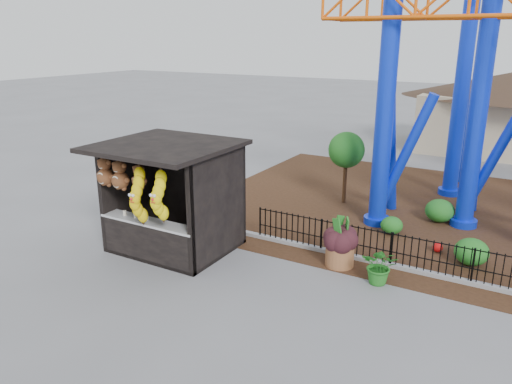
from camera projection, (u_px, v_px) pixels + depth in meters
The scene contains 9 objects.
ground at pixel (242, 289), 12.18m from camera, with size 120.00×120.00×0.00m, color slate.
mulch_bed at pixel (466, 218), 16.87m from camera, with size 18.00×12.00×0.02m, color #331E11.
curb at pixel (437, 276), 12.72m from camera, with size 18.00×0.18×0.12m, color gray.
prize_booth at pixel (166, 200), 13.91m from camera, with size 3.50×3.40×3.12m.
picket_fence at pixel (477, 268), 12.16m from camera, with size 12.20×0.06×1.00m, color black, non-canonical shape.
terracotta_planter at pixel (340, 254), 13.31m from camera, with size 0.77×0.77×0.66m, color brown.
planter_foliage at pixel (341, 232), 13.11m from camera, with size 0.70×0.70×0.64m, color black.
potted_plant at pixel (380, 266), 12.31m from camera, with size 0.87×0.76×0.97m, color #2E5819.
landscaping at pixel (467, 233), 14.69m from camera, with size 8.06×3.88×0.75m.
Camera 1 is at (5.77, -9.27, 5.91)m, focal length 35.00 mm.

